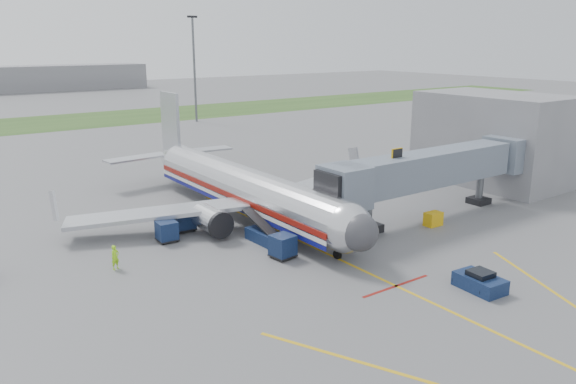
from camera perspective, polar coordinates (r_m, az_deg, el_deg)
ground at (r=40.88m, az=6.85°, el=-7.56°), size 400.00×400.00×0.00m
grass_strip at (r=121.44m, az=-23.19°, el=6.47°), size 300.00×25.00×0.01m
apron_markings at (r=36.29m, az=14.87°, el=-11.03°), size 21.52×50.00×0.01m
airliner at (r=51.68m, az=-4.47°, el=0.45°), size 32.10×35.67×10.25m
jet_bridge at (r=51.77m, az=13.86°, el=2.15°), size 25.30×4.00×6.90m
terminal at (r=68.09m, az=20.20°, el=5.15°), size 10.00×16.00×10.00m
light_mast_right at (r=114.60m, az=-9.50°, el=12.44°), size 2.00×0.44×20.40m
pushback_tug at (r=38.94m, az=18.91°, el=-8.63°), size 2.13×3.26×1.31m
baggage_cart_a at (r=46.31m, az=-12.21°, el=-3.92°), size 1.62×1.62×1.67m
baggage_cart_b at (r=41.93m, az=-0.53°, el=-5.54°), size 1.82×1.82×1.76m
baggage_cart_c at (r=48.63m, az=-10.60°, el=-2.77°), size 1.86×1.86×1.90m
belt_loader at (r=45.11m, az=-2.33°, el=-4.50°), size 1.65×4.65×2.25m
ground_power_cart at (r=50.77m, az=14.54°, el=-2.68°), size 1.54×1.05×1.22m
ramp_worker at (r=41.73m, az=-17.15°, el=-6.36°), size 0.76×0.63×1.78m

